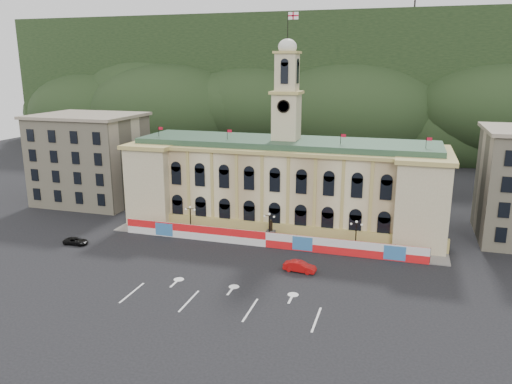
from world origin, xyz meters
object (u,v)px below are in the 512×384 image
(lamp_center, at_px, (269,225))
(red_sedan, at_px, (300,267))
(black_suv, at_px, (76,241))
(statue, at_px, (271,234))

(lamp_center, bearing_deg, red_sedan, -54.18)
(red_sedan, distance_m, black_suv, 37.28)
(red_sedan, xyz_separation_m, black_suv, (-37.28, 0.23, -0.20))
(statue, height_order, black_suv, statue)
(red_sedan, bearing_deg, statue, 38.10)
(black_suv, bearing_deg, red_sedan, -92.34)
(lamp_center, distance_m, black_suv, 31.68)
(statue, distance_m, red_sedan, 13.27)
(lamp_center, bearing_deg, black_suv, -161.81)
(statue, bearing_deg, black_suv, -160.10)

